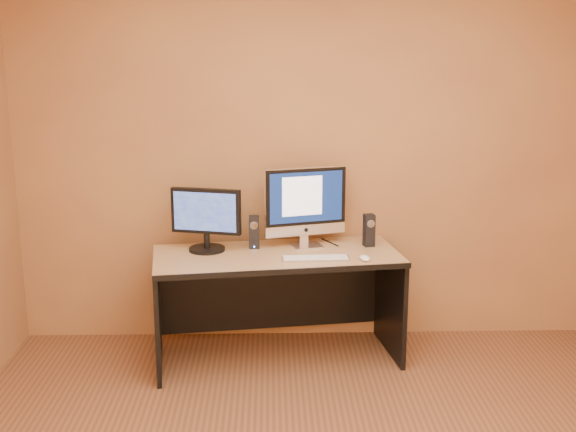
{
  "coord_description": "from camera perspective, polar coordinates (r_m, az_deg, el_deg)",
  "views": [
    {
      "loc": [
        -0.28,
        -2.84,
        2.03
      ],
      "look_at": [
        -0.17,
        1.47,
        0.99
      ],
      "focal_mm": 45.0,
      "sensor_mm": 36.0,
      "label": 1
    }
  ],
  "objects": [
    {
      "name": "speaker_right",
      "position": [
        4.78,
        6.42,
        -1.13
      ],
      "size": [
        0.08,
        0.08,
        0.21
      ],
      "primitive_type": null,
      "rotation": [
        0.0,
        0.0,
        0.19
      ],
      "color": "black",
      "rests_on": "desk"
    },
    {
      "name": "second_monitor",
      "position": [
        4.65,
        -6.48,
        -0.31
      ],
      "size": [
        0.51,
        0.34,
        0.41
      ],
      "primitive_type": null,
      "rotation": [
        0.0,
        0.0,
        -0.25
      ],
      "color": "black",
      "rests_on": "desk"
    },
    {
      "name": "keyboard",
      "position": [
        4.48,
        2.2,
        -3.35
      ],
      "size": [
        0.42,
        0.13,
        0.02
      ],
      "primitive_type": "cube",
      "rotation": [
        0.0,
        0.0,
        0.04
      ],
      "color": "#B8B8BC",
      "rests_on": "desk"
    },
    {
      "name": "walls",
      "position": [
        2.94,
        3.97,
        -0.81
      ],
      "size": [
        4.0,
        4.0,
        2.6
      ],
      "primitive_type": null,
      "color": "#9F7240",
      "rests_on": "ground"
    },
    {
      "name": "mouse",
      "position": [
        4.48,
        6.09,
        -3.31
      ],
      "size": [
        0.08,
        0.11,
        0.04
      ],
      "primitive_type": "ellipsoid",
      "rotation": [
        0.0,
        0.0,
        0.21
      ],
      "color": "white",
      "rests_on": "desk"
    },
    {
      "name": "speaker_left",
      "position": [
        4.71,
        -2.69,
        -1.27
      ],
      "size": [
        0.07,
        0.07,
        0.21
      ],
      "primitive_type": null,
      "rotation": [
        0.0,
        0.0,
        -0.01
      ],
      "color": "black",
      "rests_on": "desk"
    },
    {
      "name": "cable_a",
      "position": [
        4.86,
        3.32,
        -2.08
      ],
      "size": [
        0.1,
        0.19,
        0.01
      ],
      "primitive_type": "cylinder",
      "rotation": [
        1.57,
        0.0,
        0.47
      ],
      "color": "black",
      "rests_on": "desk"
    },
    {
      "name": "cable_b",
      "position": [
        4.87,
        0.92,
        -2.0
      ],
      "size": [
        0.05,
        0.17,
        0.01
      ],
      "primitive_type": "cylinder",
      "rotation": [
        1.57,
        0.0,
        -0.24
      ],
      "color": "black",
      "rests_on": "desk"
    },
    {
      "name": "desk",
      "position": [
        4.71,
        -0.87,
        -7.2
      ],
      "size": [
        1.64,
        0.89,
        0.72
      ],
      "primitive_type": null,
      "rotation": [
        0.0,
        0.0,
        0.14
      ],
      "color": "tan",
      "rests_on": "ground"
    },
    {
      "name": "imac",
      "position": [
        4.7,
        1.48,
        0.73
      ],
      "size": [
        0.59,
        0.35,
        0.53
      ],
      "primitive_type": null,
      "rotation": [
        0.0,
        0.0,
        0.28
      ],
      "color": "silver",
      "rests_on": "desk"
    }
  ]
}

